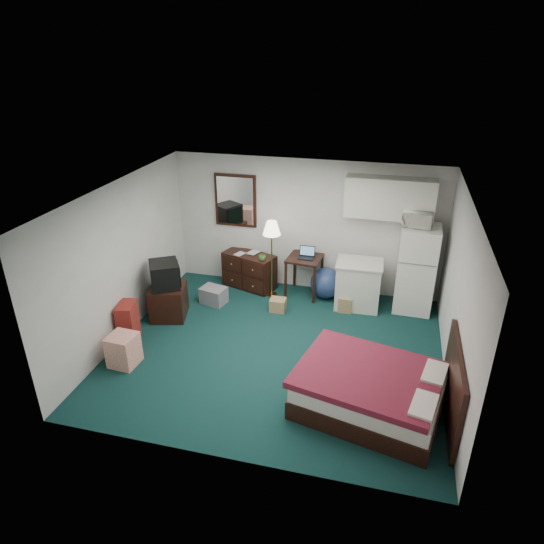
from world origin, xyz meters
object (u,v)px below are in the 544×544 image
(dresser, at_px, (249,270))
(bed, at_px, (370,391))
(floor_lamp, at_px, (272,259))
(kitchen_counter, at_px, (358,285))
(fridge, at_px, (416,269))
(tv_stand, at_px, (169,301))
(desk, at_px, (304,276))
(suitcase, at_px, (128,322))

(dresser, xyz_separation_m, bed, (2.52, -2.96, -0.06))
(floor_lamp, bearing_deg, kitchen_counter, -0.75)
(fridge, relative_size, tv_stand, 2.47)
(floor_lamp, height_order, desk, floor_lamp)
(desk, bearing_deg, kitchen_counter, -5.99)
(kitchen_counter, height_order, bed, kitchen_counter)
(tv_stand, relative_size, suitcase, 0.95)
(floor_lamp, distance_m, bed, 3.41)
(dresser, bearing_deg, fridge, 16.67)
(kitchen_counter, distance_m, tv_stand, 3.35)
(floor_lamp, relative_size, kitchen_counter, 1.76)
(kitchen_counter, bearing_deg, bed, -83.02)
(suitcase, bearing_deg, fridge, 13.74)
(desk, xyz_separation_m, tv_stand, (-2.11, -1.38, -0.09))
(bed, relative_size, suitcase, 2.68)
(dresser, xyz_separation_m, floor_lamp, (0.51, -0.24, 0.40))
(floor_lamp, bearing_deg, dresser, 154.32)
(desk, height_order, fridge, fridge)
(suitcase, bearing_deg, tv_stand, 58.62)
(dresser, xyz_separation_m, kitchen_counter, (2.10, -0.27, 0.08))
(floor_lamp, xyz_separation_m, suitcase, (-1.83, -2.04, -0.41))
(floor_lamp, distance_m, suitcase, 2.77)
(desk, bearing_deg, suitcase, -131.10)
(bed, bearing_deg, kitchen_counter, 111.56)
(dresser, relative_size, suitcase, 1.52)
(tv_stand, bearing_deg, fridge, 3.57)
(floor_lamp, distance_m, desk, 0.70)
(desk, bearing_deg, bed, -57.88)
(tv_stand, height_order, suitcase, suitcase)
(tv_stand, bearing_deg, suitcase, -123.02)
(bed, height_order, suitcase, suitcase)
(desk, height_order, kitchen_counter, kitchen_counter)
(kitchen_counter, bearing_deg, suitcase, -151.12)
(kitchen_counter, relative_size, tv_stand, 1.33)
(desk, height_order, tv_stand, desk)
(dresser, bearing_deg, bed, -31.11)
(dresser, distance_m, suitcase, 2.64)
(floor_lamp, distance_m, kitchen_counter, 1.63)
(floor_lamp, xyz_separation_m, desk, (0.58, 0.19, -0.36))
(desk, xyz_separation_m, fridge, (1.98, -0.05, 0.40))
(kitchen_counter, bearing_deg, tv_stand, -161.32)
(desk, relative_size, suitcase, 1.15)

